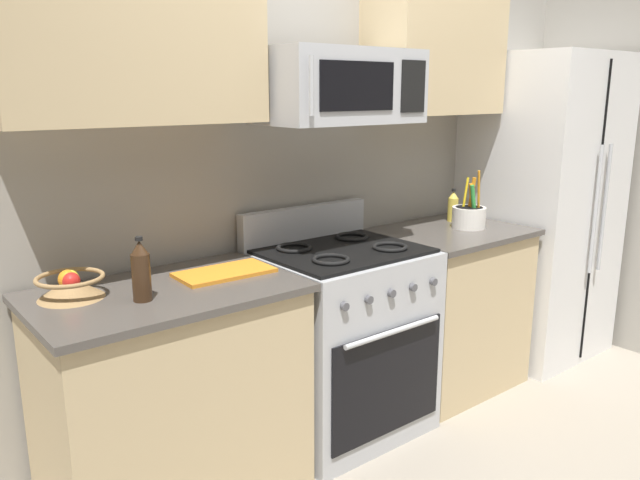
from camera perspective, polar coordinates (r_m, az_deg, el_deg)
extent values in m
cube|color=#9E998E|center=(3.20, -2.56, 7.05)|extent=(8.00, 0.10, 2.60)
cube|color=tan|center=(2.67, -13.32, -14.00)|extent=(0.98, 0.61, 0.88)
cube|color=#4C4742|center=(2.50, -13.88, -4.68)|extent=(1.02, 0.65, 0.03)
cube|color=#B2B5BA|center=(3.11, 1.96, -9.26)|extent=(0.76, 0.65, 0.91)
cube|color=black|center=(2.93, 6.24, -12.79)|extent=(0.67, 0.01, 0.51)
cylinder|color=#B2B5BA|center=(2.81, 6.75, -8.30)|extent=(0.57, 0.02, 0.02)
cube|color=black|center=(2.96, 2.03, -0.98)|extent=(0.73, 0.58, 0.02)
cube|color=#B2B5BA|center=(3.17, -1.43, 1.49)|extent=(0.76, 0.06, 0.18)
torus|color=black|center=(2.75, 1.00, -1.80)|extent=(0.17, 0.17, 0.02)
torus|color=black|center=(2.98, 6.40, -0.64)|extent=(0.17, 0.17, 0.02)
torus|color=black|center=(2.95, -2.38, -0.72)|extent=(0.17, 0.17, 0.02)
torus|color=black|center=(3.18, 2.92, 0.29)|extent=(0.17, 0.17, 0.02)
cylinder|color=#4C4C51|center=(2.59, 2.28, -6.09)|extent=(0.04, 0.02, 0.04)
cylinder|color=#4C4C51|center=(2.67, 4.50, -5.46)|extent=(0.04, 0.02, 0.04)
cylinder|color=#4C4C51|center=(2.76, 6.58, -4.87)|extent=(0.04, 0.02, 0.04)
cylinder|color=#4C4C51|center=(2.86, 8.52, -4.30)|extent=(0.04, 0.02, 0.04)
cylinder|color=#4C4C51|center=(2.96, 10.33, -3.77)|extent=(0.04, 0.02, 0.04)
cube|color=tan|center=(3.65, 11.55, -6.27)|extent=(0.78, 0.61, 0.88)
cube|color=#4C4742|center=(3.53, 11.89, 0.70)|extent=(0.82, 0.65, 0.03)
cube|color=silver|center=(4.18, 19.42, 2.80)|extent=(0.82, 0.72, 1.88)
cube|color=black|center=(4.01, 23.80, 1.98)|extent=(0.01, 0.01, 1.78)
cylinder|color=#B2B5BA|center=(3.94, 23.86, 2.51)|extent=(0.02, 0.02, 0.75)
cylinder|color=#B2B5BA|center=(4.03, 24.52, 2.66)|extent=(0.02, 0.02, 0.75)
cube|color=#B2B5BA|center=(2.90, 1.73, 13.83)|extent=(0.75, 0.40, 0.33)
cube|color=black|center=(2.70, 3.49, 13.84)|extent=(0.41, 0.01, 0.20)
cube|color=black|center=(2.93, 8.50, 13.69)|extent=(0.15, 0.01, 0.23)
cylinder|color=#B2B5BA|center=(2.50, -0.79, 13.89)|extent=(0.02, 0.02, 0.23)
cube|color=tan|center=(2.55, -17.06, 18.22)|extent=(1.01, 0.34, 0.72)
cube|color=tan|center=(3.57, 10.50, 17.04)|extent=(0.81, 0.34, 0.72)
cylinder|color=white|center=(3.58, 13.42, 2.02)|extent=(0.19, 0.19, 0.12)
cylinder|color=black|center=(3.58, 13.43, 2.17)|extent=(0.15, 0.15, 0.10)
cylinder|color=green|center=(3.55, 13.85, 3.14)|extent=(0.06, 0.03, 0.22)
cylinder|color=orange|center=(3.55, 14.28, 3.79)|extent=(0.06, 0.04, 0.30)
cylinder|color=yellow|center=(3.59, 13.05, 3.56)|extent=(0.06, 0.02, 0.26)
cylinder|color=orange|center=(3.59, 13.60, 3.55)|extent=(0.03, 0.05, 0.26)
cylinder|color=orange|center=(3.57, 13.66, 3.25)|extent=(0.06, 0.03, 0.23)
cone|color=#9E7A4C|center=(2.48, -21.79, -4.08)|extent=(0.24, 0.24, 0.08)
torus|color=#9E7A4C|center=(2.47, -21.87, -3.22)|extent=(0.25, 0.25, 0.02)
sphere|color=red|center=(2.47, -21.76, -3.48)|extent=(0.06, 0.06, 0.06)
sphere|color=orange|center=(2.49, -22.01, -3.34)|extent=(0.07, 0.07, 0.07)
sphere|color=yellow|center=(2.49, -21.89, -3.33)|extent=(0.07, 0.07, 0.07)
cube|color=orange|center=(2.64, -8.71, -2.94)|extent=(0.40, 0.22, 0.02)
cylinder|color=#382314|center=(2.36, -15.99, -3.30)|extent=(0.07, 0.07, 0.18)
cone|color=#382314|center=(2.33, -16.16, -0.64)|extent=(0.06, 0.06, 0.05)
cylinder|color=black|center=(2.32, -16.22, 0.12)|extent=(0.03, 0.03, 0.01)
cylinder|color=gold|center=(3.74, 12.03, 2.73)|extent=(0.06, 0.06, 0.14)
cone|color=gold|center=(3.73, 12.09, 4.07)|extent=(0.05, 0.05, 0.04)
cylinder|color=black|center=(3.72, 12.11, 4.47)|extent=(0.02, 0.02, 0.01)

